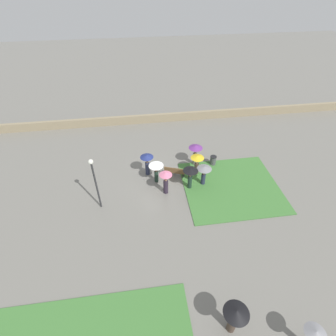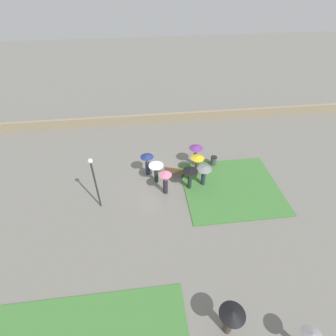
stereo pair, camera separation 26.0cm
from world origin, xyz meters
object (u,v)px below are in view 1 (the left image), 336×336
object	(u,v)px
crowd_person_grey	(204,171)
crowd_person_purple	(195,151)
lone_walker_far_path	(313,336)
lamp_post	(95,178)
crowd_person_black	(190,173)
crowd_person_yellow	(197,161)
trash_bin	(213,160)
park_bench	(174,172)
crowd_person_white	(156,167)
crowd_person_pink	(166,179)
lone_walker_mid_plaza	(235,316)
crowd_person_navy	(147,161)

from	to	relation	value
crowd_person_grey	crowd_person_purple	xyz separation A→B (m)	(0.11, -2.48, 0.11)
lone_walker_far_path	lamp_post	bearing A→B (deg)	-15.81
crowd_person_black	lamp_post	bearing A→B (deg)	22.10
crowd_person_yellow	crowd_person_purple	world-z (taller)	crowd_person_purple
trash_bin	crowd_person_purple	distance (m)	1.81
park_bench	crowd_person_white	distance (m)	1.78
trash_bin	crowd_person_pink	world-z (taller)	crowd_person_pink
lone_walker_far_path	crowd_person_pink	bearing A→B (deg)	-35.22
crowd_person_purple	lone_walker_mid_plaza	xyz separation A→B (m)	(1.01, 12.45, -0.01)
crowd_person_white	lone_walker_mid_plaza	world-z (taller)	lone_walker_mid_plaza
crowd_person_white	trash_bin	bearing A→B (deg)	164.86
trash_bin	lone_walker_far_path	size ratio (longest dim) A/B	0.49
lamp_post	crowd_person_grey	xyz separation A→B (m)	(-7.59, -1.28, -1.41)
crowd_person_white	park_bench	bearing A→B (deg)	163.80
crowd_person_yellow	crowd_person_navy	bearing A→B (deg)	-107.44
crowd_person_black	lone_walker_far_path	xyz separation A→B (m)	(-3.04, 10.84, -0.23)
crowd_person_pink	park_bench	bearing A→B (deg)	-74.69
lamp_post	trash_bin	size ratio (longest dim) A/B	5.04
park_bench	crowd_person_black	size ratio (longest dim) A/B	0.87
lone_walker_far_path	park_bench	bearing A→B (deg)	-42.15
crowd_person_pink	lone_walker_far_path	size ratio (longest dim) A/B	1.17
trash_bin	crowd_person_grey	size ratio (longest dim) A/B	0.48
crowd_person_black	crowd_person_grey	world-z (taller)	crowd_person_black
crowd_person_navy	crowd_person_grey	size ratio (longest dim) A/B	1.08
park_bench	crowd_person_purple	bearing A→B (deg)	-126.36
trash_bin	crowd_person_pink	bearing A→B (deg)	32.42
crowd_person_pink	lone_walker_far_path	distance (m)	11.66
crowd_person_grey	crowd_person_purple	distance (m)	2.48
crowd_person_purple	lone_walker_far_path	size ratio (longest dim) A/B	1.12
crowd_person_navy	crowd_person_purple	size ratio (longest dim) A/B	0.97
trash_bin	lamp_post	bearing A→B (deg)	21.31
crowd_person_purple	crowd_person_pink	bearing A→B (deg)	147.71
crowd_person_grey	crowd_person_navy	bearing A→B (deg)	-59.59
park_bench	crowd_person_grey	bearing A→B (deg)	168.77
park_bench	crowd_person_pink	xyz separation A→B (m)	(0.92, 1.73, 0.88)
park_bench	trash_bin	distance (m)	3.55
park_bench	crowd_person_yellow	bearing A→B (deg)	-156.66
lamp_post	trash_bin	bearing A→B (deg)	-158.69
crowd_person_black	lone_walker_far_path	size ratio (longest dim) A/B	1.13
park_bench	crowd_person_pink	distance (m)	2.15
park_bench	crowd_person_navy	distance (m)	2.29
crowd_person_white	lone_walker_far_path	bearing A→B (deg)	83.10
crowd_person_pink	crowd_person_yellow	world-z (taller)	crowd_person_pink
lone_walker_mid_plaza	crowd_person_black	bearing A→B (deg)	2.94
crowd_person_navy	lone_walker_mid_plaza	size ratio (longest dim) A/B	0.94
crowd_person_pink	lone_walker_mid_plaza	world-z (taller)	crowd_person_pink
crowd_person_grey	lone_walker_far_path	xyz separation A→B (m)	(-1.95, 11.11, -0.08)
park_bench	crowd_person_yellow	xyz separation A→B (m)	(-1.78, -0.11, 0.75)
lamp_post	crowd_person_purple	size ratio (longest dim) A/B	2.18
crowd_person_yellow	crowd_person_grey	bearing A→B (deg)	-1.18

